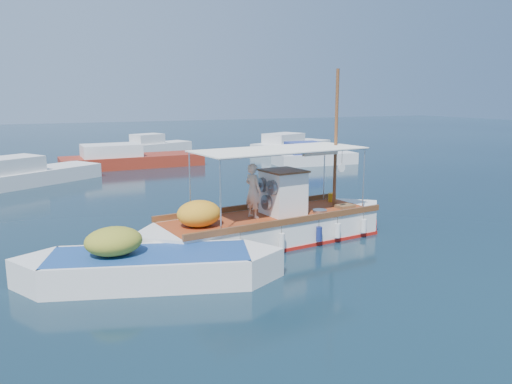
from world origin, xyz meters
name	(u,v)px	position (x,y,z in m)	size (l,w,h in m)	color
ground	(298,243)	(0.00, 0.00, 0.00)	(160.00, 160.00, 0.00)	black
fishing_caique	(269,226)	(-0.78, 0.55, 0.52)	(9.58, 3.33, 5.88)	white
dinghy	(147,269)	(-5.31, -1.41, 0.36)	(6.75, 3.42, 1.72)	white
bg_boat_nw	(26,176)	(-7.99, 15.74, 0.49)	(7.81, 6.08, 1.80)	silver
bg_boat_n	(128,160)	(-1.62, 20.21, 0.49)	(9.38, 2.94, 1.80)	maroon
bg_boat_ne	(313,157)	(10.42, 16.18, 0.49)	(5.90, 2.64, 1.80)	silver
bg_boat_e	(290,146)	(13.03, 24.17, 0.49)	(8.31, 5.40, 1.80)	silver
bg_boat_far_n	(155,147)	(2.16, 28.35, 0.49)	(6.40, 4.10, 1.80)	silver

